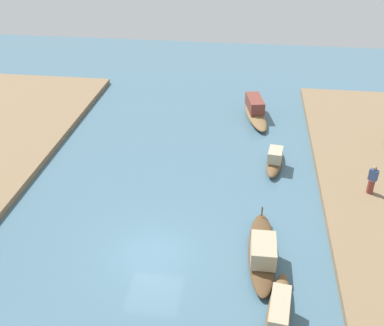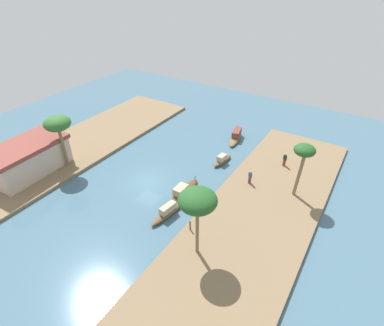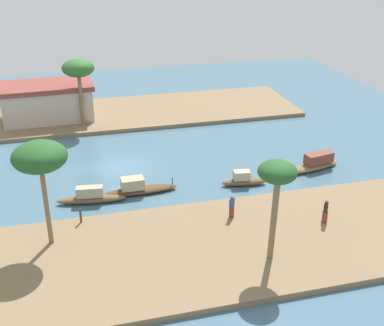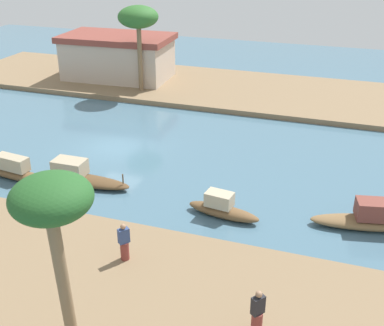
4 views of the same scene
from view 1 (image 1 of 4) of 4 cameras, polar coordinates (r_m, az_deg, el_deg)
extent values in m
plane|color=#476B7F|center=(20.65, -5.02, -11.32)|extent=(66.75, 66.75, 0.00)
ellipsoid|color=brown|center=(20.56, 8.79, -10.97)|extent=(5.41, 1.28, 0.47)
cube|color=tan|center=(19.66, 8.96, -10.79)|extent=(1.69, 1.07, 0.82)
cylinder|color=brown|center=(22.12, 8.80, -6.02)|extent=(0.07, 0.07, 0.52)
ellipsoid|color=brown|center=(17.98, 10.74, -18.83)|extent=(4.99, 1.45, 0.53)
cube|color=tan|center=(17.46, 10.93, -17.67)|extent=(1.95, 0.92, 0.74)
ellipsoid|color=brown|center=(26.94, 10.35, 0.12)|extent=(3.56, 1.32, 0.54)
cube|color=tan|center=(26.46, 10.42, 1.00)|extent=(1.33, 0.93, 0.66)
ellipsoid|color=brown|center=(32.53, 8.00, 5.92)|extent=(5.21, 2.21, 0.52)
cube|color=brown|center=(32.76, 7.89, 7.43)|extent=(2.55, 1.44, 0.84)
cylinder|color=brown|center=(25.24, 21.54, -2.73)|extent=(0.48, 0.48, 0.77)
cube|color=#33477A|center=(24.89, 21.84, -1.41)|extent=(0.45, 0.48, 0.61)
sphere|color=#9E7556|center=(24.69, 22.02, -0.60)|extent=(0.21, 0.21, 0.21)
camera|label=2|loc=(18.86, 127.11, 6.19)|focal=28.60mm
camera|label=3|loc=(35.26, 83.92, 10.32)|focal=46.09mm
camera|label=4|loc=(34.82, 47.01, 19.02)|focal=45.76mm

